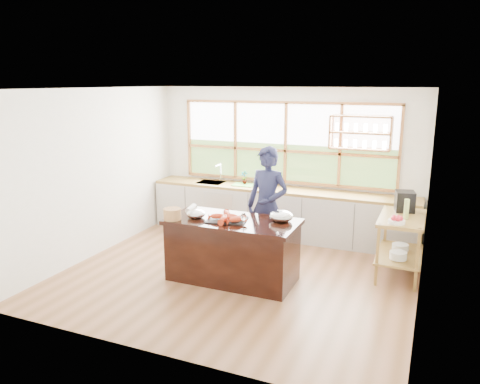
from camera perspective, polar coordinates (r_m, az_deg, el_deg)
The scene contains 18 objects.
ground_plane at distance 7.06m, azimuth -0.23°, elevation -9.99°, with size 5.00×5.00×0.00m, color #956242.
room_shell at distance 7.03m, azimuth 1.58°, elevation 4.79°, with size 5.02×4.52×2.71m.
back_counter at distance 8.63m, azimuth 4.71°, elevation -2.45°, with size 4.90×0.63×0.90m.
right_shelf_unit at distance 7.20m, azimuth 19.00°, elevation -5.13°, with size 0.62×1.10×0.90m.
island at distance 6.72m, azimuth -0.91°, elevation -7.05°, with size 1.85×0.90×0.90m.
cook at distance 7.21m, azimuth 3.35°, elevation -1.73°, with size 0.67×0.44×1.85m, color #1B1E3C.
potted_plant at distance 8.79m, azimuth 0.52°, elevation 1.76°, with size 0.14×0.09×0.26m, color slate.
cutting_board at distance 8.75m, azimuth 0.44°, elevation 0.88°, with size 0.40×0.30×0.01m, color #55AF40.
espresso_machine at distance 7.39m, azimuth 19.45°, elevation -1.08°, with size 0.27×0.29×0.30m, color black.
wine_bottle at distance 7.00m, azimuth 19.63°, elevation -1.96°, with size 0.07×0.07×0.28m, color #ABC55C.
fruit_bowl at distance 6.75m, azimuth 18.56°, elevation -3.29°, with size 0.23×0.23×0.11m.
slate_board at distance 6.55m, azimuth -1.61°, elevation -3.40°, with size 0.55×0.40×0.02m, color black.
lobster_pile at distance 6.50m, azimuth -1.55°, elevation -3.08°, with size 0.52×0.48×0.08m.
mixing_bowl_left at distance 6.69m, azimuth -5.39°, elevation -2.67°, with size 0.27×0.27×0.13m, color #B1B4B8.
mixing_bowl_right at distance 6.53m, azimuth 5.06°, elevation -2.95°, with size 0.33×0.33×0.16m, color #B1B4B8.
wine_glass at distance 6.12m, azimuth 0.44°, elevation -3.12°, with size 0.08×0.08×0.22m.
wicker_basket at distance 6.64m, azimuth -8.25°, elevation -2.68°, with size 0.25×0.25×0.16m, color #AA7F46.
parchment_roll at distance 7.05m, azimuth -6.01°, elevation -2.00°, with size 0.08×0.08×0.30m, color silver.
Camera 1 is at (2.55, -5.96, 2.80)m, focal length 35.00 mm.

